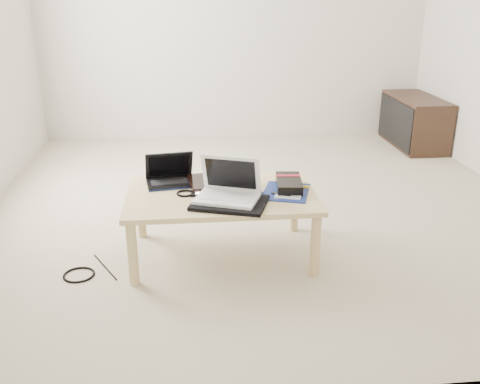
{
  "coord_description": "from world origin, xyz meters",
  "views": [
    {
      "loc": [
        -0.51,
        -3.67,
        1.52
      ],
      "look_at": [
        -0.22,
        -0.77,
        0.4
      ],
      "focal_mm": 40.0,
      "sensor_mm": 36.0,
      "label": 1
    }
  ],
  "objects": [
    {
      "name": "netbook",
      "position": [
        -0.63,
        -0.58,
        0.44
      ],
      "size": [
        0.31,
        0.25,
        0.19
      ],
      "color": "black",
      "rests_on": "coffee_table"
    },
    {
      "name": "coffee_table",
      "position": [
        -0.33,
        -0.77,
        0.35
      ],
      "size": [
        1.1,
        0.7,
        0.4
      ],
      "color": "#D0B67D",
      "rests_on": "ground"
    },
    {
      "name": "floor_cable_coil",
      "position": [
        -1.15,
        -0.95,
        0.01
      ],
      "size": [
        0.19,
        0.19,
        0.01
      ],
      "primitive_type": "torus",
      "rotation": [
        0.0,
        0.0,
        0.05
      ],
      "color": "black",
      "rests_on": "ground"
    },
    {
      "name": "cable_coil",
      "position": [
        -0.54,
        -0.77,
        0.41
      ],
      "size": [
        0.11,
        0.11,
        0.01
      ],
      "primitive_type": "torus",
      "rotation": [
        0.0,
        0.0,
        0.06
      ],
      "color": "black",
      "rests_on": "coffee_table"
    },
    {
      "name": "white_laptop",
      "position": [
        -0.3,
        -0.9,
        0.47
      ],
      "size": [
        0.4,
        0.34,
        0.24
      ],
      "color": "white",
      "rests_on": "neoprene_sleeve"
    },
    {
      "name": "book",
      "position": [
        -0.35,
        -0.62,
        0.42
      ],
      "size": [
        0.37,
        0.32,
        0.03
      ],
      "color": "black",
      "rests_on": "coffee_table"
    },
    {
      "name": "remote",
      "position": [
        -0.11,
        -0.72,
        0.41
      ],
      "size": [
        0.05,
        0.2,
        0.02
      ],
      "color": "#B9B9BE",
      "rests_on": "coffee_table"
    },
    {
      "name": "media_cabinet",
      "position": [
        1.77,
        1.45,
        0.25
      ],
      "size": [
        0.41,
        0.9,
        0.5
      ],
      "color": "#372116",
      "rests_on": "ground"
    },
    {
      "name": "neoprene_sleeve",
      "position": [
        -0.3,
        -0.95,
        0.41
      ],
      "size": [
        0.47,
        0.4,
        0.02
      ],
      "primitive_type": "cube",
      "rotation": [
        0.0,
        0.0,
        -0.32
      ],
      "color": "black",
      "rests_on": "coffee_table"
    },
    {
      "name": "tablet",
      "position": [
        -0.37,
        -0.75,
        0.41
      ],
      "size": [
        0.28,
        0.24,
        0.01
      ],
      "color": "black",
      "rests_on": "coffee_table"
    },
    {
      "name": "motherboard",
      "position": [
        0.05,
        -0.8,
        0.4
      ],
      "size": [
        0.34,
        0.38,
        0.01
      ],
      "color": "navy",
      "rests_on": "coffee_table"
    },
    {
      "name": "gpu_box",
      "position": [
        0.07,
        -0.74,
        0.43
      ],
      "size": [
        0.18,
        0.3,
        0.06
      ],
      "color": "black",
      "rests_on": "coffee_table"
    },
    {
      "name": "ground",
      "position": [
        0.0,
        0.0,
        0.0
      ],
      "size": [
        4.0,
        4.0,
        0.0
      ],
      "primitive_type": "plane",
      "color": "beige",
      "rests_on": "ground"
    },
    {
      "name": "floor_cable_trail",
      "position": [
        -1.02,
        -0.87,
        0.0
      ],
      "size": [
        0.18,
        0.32,
        0.01
      ],
      "primitive_type": "cylinder",
      "rotation": [
        1.57,
        0.0,
        0.49
      ],
      "color": "black",
      "rests_on": "ground"
    }
  ]
}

